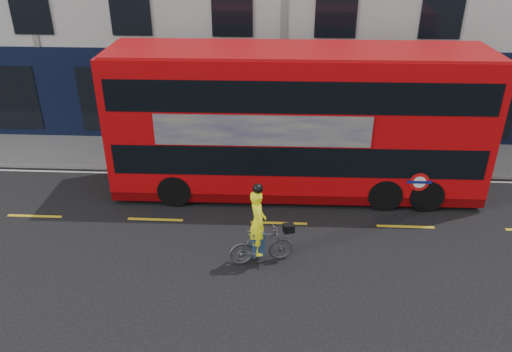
{
  "coord_description": "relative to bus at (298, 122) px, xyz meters",
  "views": [
    {
      "loc": [
        -0.03,
        -11.97,
        8.7
      ],
      "look_at": [
        -0.73,
        1.4,
        1.73
      ],
      "focal_mm": 35.0,
      "sensor_mm": 36.0,
      "label": 1
    }
  ],
  "objects": [
    {
      "name": "ground",
      "position": [
        -0.57,
        -3.8,
        -2.58
      ],
      "size": [
        120.0,
        120.0,
        0.0
      ],
      "primitive_type": "plane",
      "color": "black",
      "rests_on": "ground"
    },
    {
      "name": "kerb",
      "position": [
        -0.57,
        1.2,
        -2.51
      ],
      "size": [
        60.0,
        0.12,
        0.13
      ],
      "primitive_type": "cube",
      "color": "gray",
      "rests_on": "ground"
    },
    {
      "name": "cyclist",
      "position": [
        -1.08,
        -4.34,
        -1.72
      ],
      "size": [
        1.92,
        0.99,
        2.52
      ],
      "rotation": [
        0.0,
        0.0,
        0.27
      ],
      "color": "#4C4F52",
      "rests_on": "ground"
    },
    {
      "name": "road_edge_line",
      "position": [
        -0.57,
        0.9,
        -2.57
      ],
      "size": [
        58.0,
        0.1,
        0.01
      ],
      "primitive_type": "cube",
      "color": "silver",
      "rests_on": "ground"
    },
    {
      "name": "lane_dashes",
      "position": [
        -0.57,
        -2.3,
        -2.57
      ],
      "size": [
        58.0,
        0.12,
        0.01
      ],
      "primitive_type": null,
      "color": "gold",
      "rests_on": "ground"
    },
    {
      "name": "pavement",
      "position": [
        -0.57,
        2.7,
        -2.52
      ],
      "size": [
        60.0,
        3.0,
        0.12
      ],
      "primitive_type": "cube",
      "color": "slate",
      "rests_on": "ground"
    },
    {
      "name": "bus",
      "position": [
        0.0,
        0.0,
        0.0
      ],
      "size": [
        12.51,
        3.02,
        5.03
      ],
      "rotation": [
        0.0,
        0.0,
        0.01
      ],
      "color": "#BF070B",
      "rests_on": "ground"
    }
  ]
}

